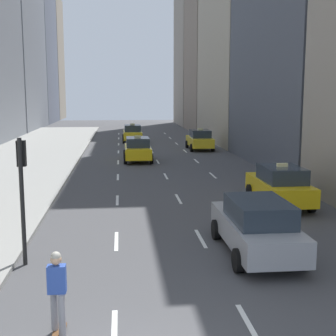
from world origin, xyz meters
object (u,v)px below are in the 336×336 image
(taxi_third, at_px, (200,140))
(taxi_fourth, at_px, (133,133))
(taxi_second, at_px, (280,185))
(skateboarder, at_px, (57,290))
(taxi_lead, at_px, (138,149))
(sedan_black_near, at_px, (256,226))
(traffic_light_pole, at_px, (22,180))

(taxi_third, distance_m, taxi_fourth, 9.11)
(taxi_second, height_order, skateboarder, taxi_second)
(taxi_lead, xyz_separation_m, sedan_black_near, (2.80, -20.01, -0.01))
(taxi_lead, xyz_separation_m, skateboarder, (-2.50, -24.32, 0.08))
(taxi_lead, distance_m, sedan_black_near, 20.20)
(taxi_second, height_order, taxi_third, same)
(taxi_third, height_order, traffic_light_pole, traffic_light_pole)
(sedan_black_near, bearing_deg, taxi_lead, 97.97)
(taxi_second, bearing_deg, skateboarder, -128.21)
(taxi_lead, relative_size, taxi_second, 1.00)
(taxi_lead, height_order, skateboarder, taxi_lead)
(taxi_third, bearing_deg, sedan_black_near, -96.02)
(taxi_third, relative_size, traffic_light_pole, 1.22)
(skateboarder, bearing_deg, taxi_third, 75.28)
(taxi_lead, relative_size, sedan_black_near, 0.93)
(sedan_black_near, height_order, traffic_light_pole, traffic_light_pole)
(taxi_third, bearing_deg, taxi_second, -90.00)
(taxi_second, bearing_deg, taxi_fourth, 101.41)
(taxi_fourth, bearing_deg, sedan_black_near, -85.25)
(skateboarder, bearing_deg, sedan_black_near, 39.11)
(taxi_fourth, height_order, skateboarder, taxi_fourth)
(taxi_third, bearing_deg, traffic_light_pole, -109.71)
(taxi_lead, distance_m, taxi_second, 15.10)
(sedan_black_near, bearing_deg, traffic_light_pole, -178.90)
(taxi_lead, relative_size, taxi_third, 1.00)
(taxi_second, distance_m, taxi_fourth, 28.30)
(taxi_fourth, distance_m, traffic_light_pole, 34.12)
(skateboarder, bearing_deg, traffic_light_pole, 109.07)
(skateboarder, distance_m, traffic_light_pole, 4.66)
(traffic_light_pole, bearing_deg, skateboarder, -70.93)
(taxi_third, height_order, skateboarder, taxi_third)
(taxi_fourth, distance_m, sedan_black_near, 33.84)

